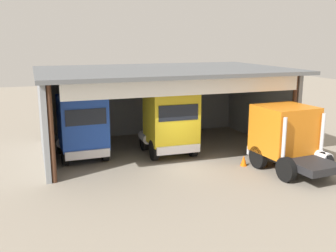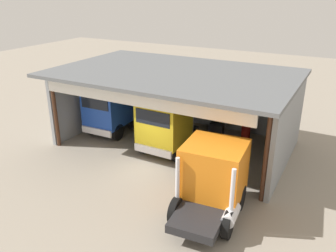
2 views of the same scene
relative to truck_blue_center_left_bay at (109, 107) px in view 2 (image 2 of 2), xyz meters
name	(u,v)px [view 2 (image 2 of 2)]	position (x,y,z in m)	size (l,w,h in m)	color
ground_plane	(144,170)	(4.80, -3.34, -1.90)	(80.00, 80.00, 0.00)	gray
workshop_shed	(182,90)	(4.80, 1.34, 1.50)	(14.13, 9.25, 4.85)	gray
truck_blue_center_left_bay	(109,107)	(0.00, 0.00, 0.00)	(2.67, 4.71, 3.55)	#1E47B7
truck_yellow_yard_outside	(165,123)	(4.78, -0.80, 0.05)	(2.75, 4.38, 3.62)	yellow
truck_orange_center_right_bay	(213,177)	(9.52, -5.14, -0.15)	(2.99, 4.65, 3.23)	orange
oil_drum	(246,132)	(8.47, 3.69, -1.47)	(0.58, 0.58, 0.85)	#B21E19
tool_cart	(216,131)	(6.72, 2.77, -1.40)	(0.90, 0.60, 1.00)	black
traffic_cone	(188,184)	(7.79, -3.97, -1.62)	(0.36, 0.36, 0.56)	orange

